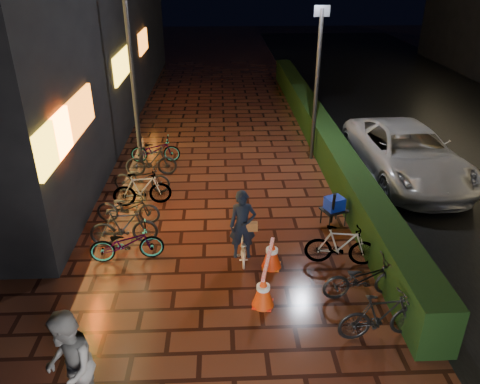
{
  "coord_description": "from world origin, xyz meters",
  "views": [
    {
      "loc": [
        -0.14,
        -7.43,
        5.87
      ],
      "look_at": [
        0.28,
        2.09,
        1.1
      ],
      "focal_mm": 35.0,
      "sensor_mm": 36.0,
      "label": 1
    }
  ],
  "objects_px": {
    "cyclist": "(243,235)",
    "cart_assembly": "(334,205)",
    "bystander_person": "(70,367)",
    "traffic_barrier": "(268,271)",
    "van": "(407,153)"
  },
  "relations": [
    {
      "from": "van",
      "to": "cart_assembly",
      "type": "bearing_deg",
      "value": -137.73
    },
    {
      "from": "cyclist",
      "to": "cart_assembly",
      "type": "bearing_deg",
      "value": 30.63
    },
    {
      "from": "cyclist",
      "to": "bystander_person",
      "type": "bearing_deg",
      "value": -124.22
    },
    {
      "from": "bystander_person",
      "to": "cart_assembly",
      "type": "height_order",
      "value": "bystander_person"
    },
    {
      "from": "cyclist",
      "to": "traffic_barrier",
      "type": "relative_size",
      "value": 1.0
    },
    {
      "from": "van",
      "to": "cyclist",
      "type": "xyz_separation_m",
      "value": [
        -5.01,
        -4.05,
        -0.15
      ]
    },
    {
      "from": "bystander_person",
      "to": "van",
      "type": "height_order",
      "value": "bystander_person"
    },
    {
      "from": "bystander_person",
      "to": "traffic_barrier",
      "type": "relative_size",
      "value": 1.07
    },
    {
      "from": "cyclist",
      "to": "cart_assembly",
      "type": "xyz_separation_m",
      "value": [
        2.28,
        1.35,
        -0.07
      ]
    },
    {
      "from": "bystander_person",
      "to": "cyclist",
      "type": "height_order",
      "value": "bystander_person"
    },
    {
      "from": "bystander_person",
      "to": "traffic_barrier",
      "type": "height_order",
      "value": "bystander_person"
    },
    {
      "from": "cyclist",
      "to": "cart_assembly",
      "type": "distance_m",
      "value": 2.65
    },
    {
      "from": "van",
      "to": "traffic_barrier",
      "type": "bearing_deg",
      "value": -134.87
    },
    {
      "from": "van",
      "to": "traffic_barrier",
      "type": "xyz_separation_m",
      "value": [
        -4.56,
        -4.97,
        -0.43
      ]
    },
    {
      "from": "cyclist",
      "to": "traffic_barrier",
      "type": "height_order",
      "value": "cyclist"
    }
  ]
}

